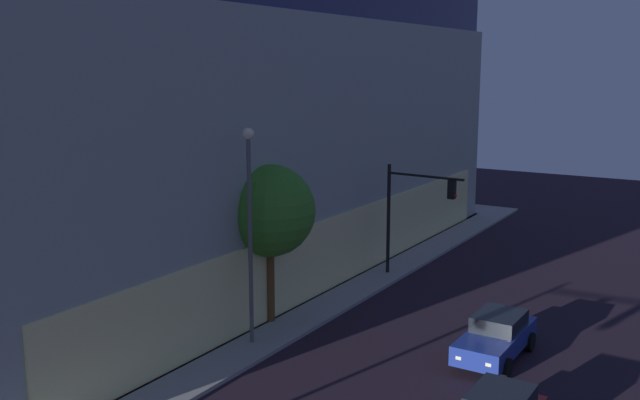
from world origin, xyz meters
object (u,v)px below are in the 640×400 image
at_px(sidewalk_tree, 269,211).
at_px(car_blue, 496,336).
at_px(traffic_light_far_corner, 412,203).
at_px(street_lamp_sidewalk, 250,211).
at_px(modern_building, 141,123).

xyz_separation_m(sidewalk_tree, car_blue, (1.47, -9.05, -3.95)).
relative_size(traffic_light_far_corner, sidewalk_tree, 0.85).
bearing_deg(street_lamp_sidewalk, car_blue, -65.77).
bearing_deg(modern_building, car_blue, -101.56).
xyz_separation_m(traffic_light_far_corner, sidewalk_tree, (-8.78, 2.35, 0.90)).
height_order(street_lamp_sidewalk, sidewalk_tree, street_lamp_sidewalk).
xyz_separation_m(modern_building, street_lamp_sidewalk, (-8.27, -13.83, -2.11)).
bearing_deg(sidewalk_tree, modern_building, 65.41).
xyz_separation_m(traffic_light_far_corner, street_lamp_sidewalk, (-11.05, 1.61, 1.39)).
xyz_separation_m(traffic_light_far_corner, car_blue, (-7.31, -6.70, -3.05)).
distance_m(sidewalk_tree, car_blue, 9.98).
height_order(traffic_light_far_corner, car_blue, traffic_light_far_corner).
height_order(traffic_light_far_corner, sidewalk_tree, sidewalk_tree).
bearing_deg(street_lamp_sidewalk, modern_building, 59.12).
relative_size(modern_building, sidewalk_tree, 5.99).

